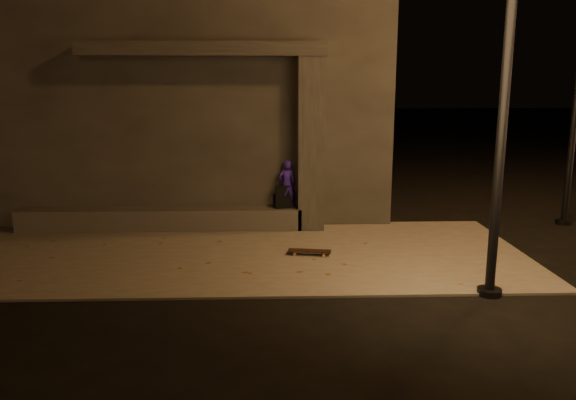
{
  "coord_description": "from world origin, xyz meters",
  "views": [
    {
      "loc": [
        0.83,
        -7.98,
        3.13
      ],
      "look_at": [
        1.16,
        2.0,
        1.02
      ],
      "focal_mm": 35.0,
      "sensor_mm": 36.0,
      "label": 1
    }
  ],
  "objects_px": {
    "backpack": "(282,200)",
    "skateboard": "(310,251)",
    "column": "(311,145)",
    "skateboarder": "(287,184)"
  },
  "relations": [
    {
      "from": "backpack",
      "to": "skateboard",
      "type": "height_order",
      "value": "backpack"
    },
    {
      "from": "column",
      "to": "skateboarder",
      "type": "bearing_deg",
      "value": 180.0
    },
    {
      "from": "skateboarder",
      "to": "backpack",
      "type": "bearing_deg",
      "value": -10.27
    },
    {
      "from": "skateboarder",
      "to": "backpack",
      "type": "xyz_separation_m",
      "value": [
        -0.1,
        -0.0,
        -0.34
      ]
    },
    {
      "from": "skateboarder",
      "to": "skateboard",
      "type": "height_order",
      "value": "skateboarder"
    },
    {
      "from": "skateboarder",
      "to": "skateboard",
      "type": "relative_size",
      "value": 1.26
    },
    {
      "from": "column",
      "to": "skateboard",
      "type": "distance_m",
      "value": 2.61
    },
    {
      "from": "skateboarder",
      "to": "skateboard",
      "type": "xyz_separation_m",
      "value": [
        0.35,
        -1.95,
        -0.89
      ]
    },
    {
      "from": "column",
      "to": "skateboarder",
      "type": "xyz_separation_m",
      "value": [
        -0.5,
        0.0,
        -0.84
      ]
    },
    {
      "from": "column",
      "to": "backpack",
      "type": "xyz_separation_m",
      "value": [
        -0.6,
        -0.0,
        -1.18
      ]
    }
  ]
}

